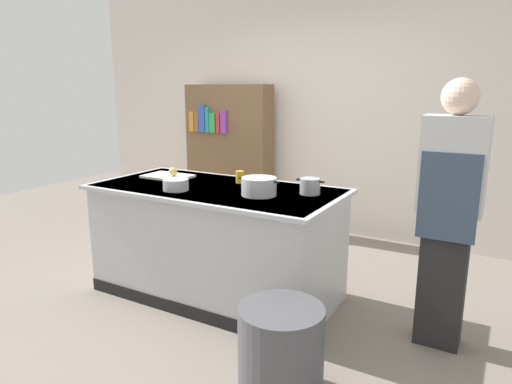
{
  "coord_description": "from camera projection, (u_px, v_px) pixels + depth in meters",
  "views": [
    {
      "loc": [
        1.99,
        -2.85,
        1.66
      ],
      "look_at": [
        0.25,
        0.2,
        0.85
      ],
      "focal_mm": 31.73,
      "sensor_mm": 36.0,
      "label": 1
    }
  ],
  "objects": [
    {
      "name": "sauce_pan",
      "position": [
        310.0,
        186.0,
        3.3
      ],
      "size": [
        0.21,
        0.15,
        0.12
      ],
      "color": "#99999E",
      "rests_on": "counter_island"
    },
    {
      "name": "person_chef",
      "position": [
        449.0,
        210.0,
        2.82
      ],
      "size": [
        0.38,
        0.25,
        1.72
      ],
      "rotation": [
        0.0,
        0.0,
        1.52
      ],
      "color": "black",
      "rests_on": "ground_plane"
    },
    {
      "name": "juice_cup",
      "position": [
        240.0,
        177.0,
        3.69
      ],
      "size": [
        0.07,
        0.07,
        0.1
      ],
      "primitive_type": "cylinder",
      "color": "yellow",
      "rests_on": "counter_island"
    },
    {
      "name": "mixing_bowl",
      "position": [
        176.0,
        185.0,
        3.43
      ],
      "size": [
        0.2,
        0.2,
        0.09
      ],
      "primitive_type": "cylinder",
      "color": "#B7BABF",
      "rests_on": "counter_island"
    },
    {
      "name": "bookshelf",
      "position": [
        229.0,
        155.0,
        5.58
      ],
      "size": [
        1.1,
        0.31,
        1.7
      ],
      "color": "brown",
      "rests_on": "ground_plane"
    },
    {
      "name": "ground_plane",
      "position": [
        218.0,
        293.0,
        3.74
      ],
      "size": [
        10.0,
        10.0,
        0.0
      ],
      "primitive_type": "plane",
      "color": "slate"
    },
    {
      "name": "counter_island",
      "position": [
        217.0,
        240.0,
        3.64
      ],
      "size": [
        1.98,
        0.98,
        0.9
      ],
      "color": "#B7BABF",
      "rests_on": "ground_plane"
    },
    {
      "name": "onion",
      "position": [
        173.0,
        172.0,
        3.88
      ],
      "size": [
        0.08,
        0.08,
        0.08
      ],
      "primitive_type": "sphere",
      "color": "tan",
      "rests_on": "cutting_board"
    },
    {
      "name": "back_wall",
      "position": [
        319.0,
        102.0,
        5.18
      ],
      "size": [
        6.4,
        0.12,
        3.0
      ],
      "primitive_type": "cube",
      "color": "silver",
      "rests_on": "ground_plane"
    },
    {
      "name": "trash_bin",
      "position": [
        281.0,
        352.0,
        2.45
      ],
      "size": [
        0.47,
        0.47,
        0.52
      ],
      "primitive_type": "cylinder",
      "color": "#4C4C51",
      "rests_on": "ground_plane"
    },
    {
      "name": "stock_pot",
      "position": [
        259.0,
        186.0,
        3.26
      ],
      "size": [
        0.32,
        0.26,
        0.13
      ],
      "color": "#B7BABF",
      "rests_on": "counter_island"
    },
    {
      "name": "cutting_board",
      "position": [
        168.0,
        176.0,
        3.93
      ],
      "size": [
        0.4,
        0.28,
        0.02
      ],
      "primitive_type": "cube",
      "color": "silver",
      "rests_on": "counter_island"
    }
  ]
}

